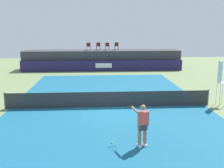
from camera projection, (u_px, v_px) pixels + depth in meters
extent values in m
plane|color=#6B7F51|center=(107.00, 95.00, 18.98)|extent=(48.00, 48.00, 0.00)
cube|color=#16597A|center=(109.00, 107.00, 16.06)|extent=(12.00, 22.00, 0.00)
cube|color=#231E4C|center=(103.00, 66.00, 29.10)|extent=(18.00, 0.20, 1.20)
cube|color=white|center=(104.00, 66.00, 28.99)|extent=(1.80, 0.02, 0.50)
cube|color=#38383D|center=(102.00, 60.00, 30.75)|extent=(18.00, 2.80, 2.20)
cylinder|color=#561919|center=(90.00, 48.00, 30.34)|extent=(0.04, 0.04, 0.44)
cylinder|color=#561919|center=(87.00, 48.00, 30.30)|extent=(0.04, 0.04, 0.44)
cylinder|color=#561919|center=(90.00, 49.00, 29.94)|extent=(0.04, 0.04, 0.44)
cylinder|color=#561919|center=(87.00, 49.00, 29.91)|extent=(0.04, 0.04, 0.44)
cube|color=#561919|center=(88.00, 46.00, 30.07)|extent=(0.45, 0.45, 0.03)
cube|color=#561919|center=(88.00, 45.00, 29.82)|extent=(0.44, 0.04, 0.42)
cylinder|color=#561919|center=(100.00, 48.00, 30.77)|extent=(0.04, 0.04, 0.44)
cylinder|color=#561919|center=(96.00, 48.00, 30.72)|extent=(0.04, 0.04, 0.44)
cylinder|color=#561919|center=(100.00, 48.00, 30.38)|extent=(0.04, 0.04, 0.44)
cylinder|color=#561919|center=(97.00, 48.00, 30.33)|extent=(0.04, 0.04, 0.44)
cube|color=#561919|center=(98.00, 46.00, 30.50)|extent=(0.47, 0.47, 0.03)
cube|color=#561919|center=(98.00, 44.00, 30.25)|extent=(0.44, 0.05, 0.42)
cylinder|color=#561919|center=(109.00, 48.00, 30.63)|extent=(0.04, 0.04, 0.44)
cylinder|color=#561919|center=(105.00, 48.00, 30.61)|extent=(0.04, 0.04, 0.44)
cylinder|color=#561919|center=(109.00, 48.00, 30.24)|extent=(0.04, 0.04, 0.44)
cylinder|color=#561919|center=(106.00, 48.00, 30.21)|extent=(0.04, 0.04, 0.44)
cube|color=#561919|center=(107.00, 46.00, 30.38)|extent=(0.44, 0.44, 0.03)
cube|color=#561919|center=(107.00, 44.00, 30.13)|extent=(0.44, 0.03, 0.42)
cylinder|color=#561919|center=(118.00, 48.00, 31.03)|extent=(0.04, 0.04, 0.44)
cylinder|color=#561919|center=(115.00, 48.00, 31.01)|extent=(0.04, 0.04, 0.44)
cylinder|color=#561919|center=(118.00, 48.00, 30.64)|extent=(0.04, 0.04, 0.44)
cylinder|color=#561919|center=(115.00, 48.00, 30.61)|extent=(0.04, 0.04, 0.44)
cube|color=#561919|center=(116.00, 46.00, 30.77)|extent=(0.44, 0.44, 0.03)
cube|color=#561919|center=(117.00, 44.00, 30.52)|extent=(0.44, 0.03, 0.42)
cylinder|color=white|center=(222.00, 93.00, 16.58)|extent=(0.04, 0.04, 1.40)
cylinder|color=white|center=(220.00, 95.00, 16.12)|extent=(0.04, 0.04, 1.40)
cylinder|color=white|center=(216.00, 93.00, 16.51)|extent=(0.04, 0.04, 1.40)
cube|color=white|center=(222.00, 83.00, 16.20)|extent=(0.49, 0.49, 0.03)
cube|color=white|center=(220.00, 72.00, 16.02)|extent=(0.07, 0.44, 1.33)
cube|color=#2D2D2D|center=(109.00, 99.00, 15.96)|extent=(12.40, 0.02, 0.95)
cylinder|color=#4C4C51|center=(5.00, 101.00, 15.56)|extent=(0.10, 0.10, 1.00)
cylinder|color=#4C4C51|center=(208.00, 97.00, 16.34)|extent=(0.10, 0.10, 1.00)
cube|color=white|center=(145.00, 145.00, 10.73)|extent=(0.18, 0.28, 0.10)
cylinder|color=#997051|center=(145.00, 134.00, 10.64)|extent=(0.14, 0.14, 0.82)
cube|color=white|center=(139.00, 145.00, 10.66)|extent=(0.18, 0.28, 0.10)
cylinder|color=#997051|center=(140.00, 135.00, 10.56)|extent=(0.14, 0.14, 0.82)
cube|color=#333338|center=(142.00, 127.00, 10.53)|extent=(0.38, 0.30, 0.24)
cube|color=#E54C47|center=(143.00, 118.00, 10.45)|extent=(0.40, 0.28, 0.56)
sphere|color=#997051|center=(143.00, 107.00, 10.36)|extent=(0.22, 0.22, 0.22)
cylinder|color=#997051|center=(148.00, 118.00, 10.53)|extent=(0.09, 0.09, 0.60)
cylinder|color=#997051|center=(135.00, 110.00, 10.57)|extent=(0.23, 0.61, 0.14)
cylinder|color=black|center=(131.00, 106.00, 10.96)|extent=(0.30, 0.10, 0.03)
torus|color=black|center=(128.00, 104.00, 11.23)|extent=(0.30, 0.10, 0.30)
sphere|color=#D8EA33|center=(112.00, 142.00, 10.98)|extent=(0.07, 0.07, 0.07)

